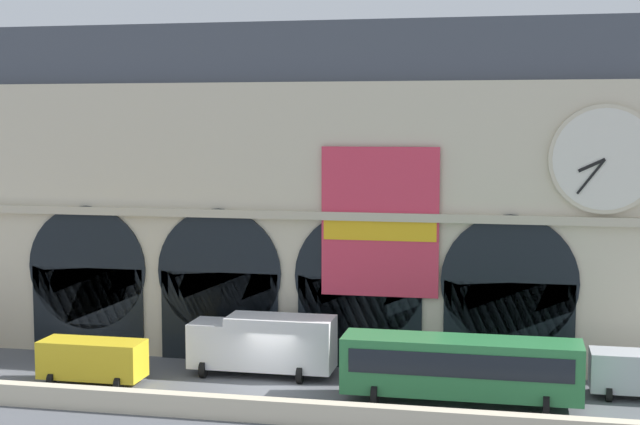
# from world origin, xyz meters

# --- Properties ---
(ground_plane) EXTENTS (200.00, 200.00, 0.00)m
(ground_plane) POSITION_xyz_m (0.00, 0.00, 0.00)
(ground_plane) COLOR #54565B
(quay_parapet_wall) EXTENTS (90.00, 0.70, 1.02)m
(quay_parapet_wall) POSITION_xyz_m (0.00, -4.72, 0.51)
(quay_parapet_wall) COLOR beige
(quay_parapet_wall) RESTS_ON ground
(station_building) EXTENTS (40.39, 5.81, 18.41)m
(station_building) POSITION_xyz_m (0.04, 7.69, 8.97)
(station_building) COLOR beige
(station_building) RESTS_ON ground
(van_midwest) EXTENTS (5.20, 2.48, 2.20)m
(van_midwest) POSITION_xyz_m (-8.69, -0.77, 1.25)
(van_midwest) COLOR gold
(van_midwest) RESTS_ON ground
(box_truck_center) EXTENTS (7.50, 2.91, 3.12)m
(box_truck_center) POSITION_xyz_m (-0.69, 2.49, 1.70)
(box_truck_center) COLOR white
(box_truck_center) RESTS_ON ground
(bus_mideast) EXTENTS (11.00, 3.25, 3.10)m
(bus_mideast) POSITION_xyz_m (9.55, -0.44, 1.78)
(bus_mideast) COLOR #2D7A42
(bus_mideast) RESTS_ON ground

